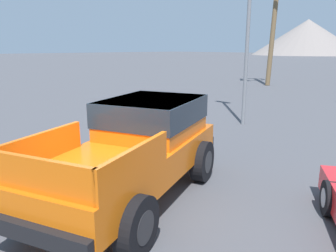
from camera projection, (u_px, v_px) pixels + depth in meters
ground_plane at (116, 206)px, 6.22m from camera, size 320.00×320.00×0.00m
orange_pickup_truck at (139, 142)px, 6.57m from camera, size 3.63×5.39×1.89m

